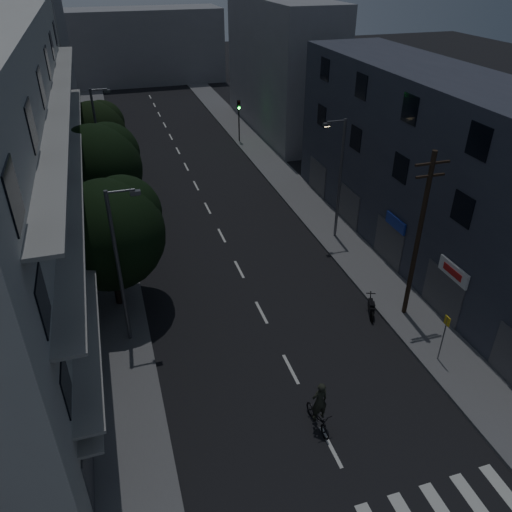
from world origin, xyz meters
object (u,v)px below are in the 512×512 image
utility_pole (419,235)px  motorcycle (371,308)px  cyclist (318,412)px  bus_stop_sign (445,331)px

utility_pole → motorcycle: utility_pole is taller
cyclist → utility_pole: bearing=31.5°
motorcycle → cyclist: size_ratio=0.70×
motorcycle → cyclist: cyclist is taller
utility_pole → motorcycle: 4.78m
cyclist → motorcycle: bearing=41.5°
utility_pole → cyclist: bearing=-143.3°
utility_pole → bus_stop_sign: (-0.43, -3.69, -2.98)m
utility_pole → cyclist: size_ratio=3.78×
utility_pole → cyclist: (-7.39, -5.50, -4.07)m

